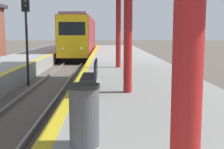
{
  "coord_description": "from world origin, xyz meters",
  "views": [
    {
      "loc": [
        2.61,
        -1.34,
        2.62
      ],
      "look_at": [
        3.12,
        21.86,
        -0.54
      ],
      "focal_mm": 50.0,
      "sensor_mm": 36.0,
      "label": 1
    }
  ],
  "objects_px": {
    "signal_mid": "(26,21)",
    "trash_bin": "(84,115)",
    "train": "(80,36)",
    "bench": "(92,76)"
  },
  "relations": [
    {
      "from": "trash_bin",
      "to": "bench",
      "type": "relative_size",
      "value": 0.58
    },
    {
      "from": "bench",
      "to": "signal_mid",
      "type": "bearing_deg",
      "value": 117.96
    },
    {
      "from": "bench",
      "to": "trash_bin",
      "type": "bearing_deg",
      "value": -89.03
    },
    {
      "from": "train",
      "to": "trash_bin",
      "type": "height_order",
      "value": "train"
    },
    {
      "from": "train",
      "to": "trash_bin",
      "type": "xyz_separation_m",
      "value": [
        2.29,
        -28.5,
        -0.79
      ]
    },
    {
      "from": "signal_mid",
      "to": "trash_bin",
      "type": "height_order",
      "value": "signal_mid"
    },
    {
      "from": "train",
      "to": "signal_mid",
      "type": "bearing_deg",
      "value": -93.85
    },
    {
      "from": "train",
      "to": "bench",
      "type": "xyz_separation_m",
      "value": [
        2.22,
        -24.26,
        -0.78
      ]
    },
    {
      "from": "trash_bin",
      "to": "train",
      "type": "bearing_deg",
      "value": 94.59
    },
    {
      "from": "trash_bin",
      "to": "bench",
      "type": "height_order",
      "value": "trash_bin"
    }
  ]
}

